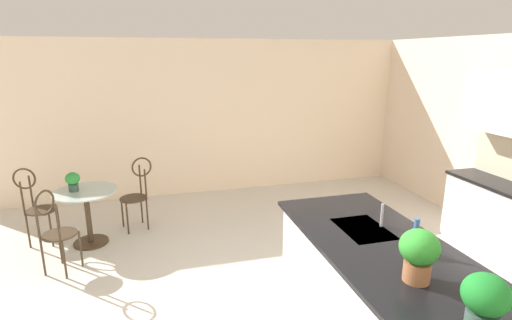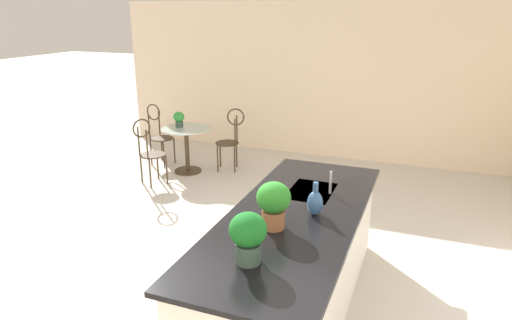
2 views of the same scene
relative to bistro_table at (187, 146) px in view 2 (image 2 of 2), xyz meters
The scene contains 12 objects.
ground_plane 3.16m from the bistro_table, 35.42° to the left, with size 40.00×40.00×0.00m, color beige.
wall_left_window 2.65m from the bistro_table, 133.41° to the left, with size 0.12×7.80×2.70m, color beige.
kitchen_island 3.90m from the bistro_table, 43.09° to the left, with size 2.80×1.06×0.92m.
bistro_table is the anchor object (origin of this frame).
chair_near_window 0.76m from the bistro_table, 18.60° to the right, with size 0.52×0.51×1.04m.
chair_by_island 0.69m from the bistro_table, 107.33° to the right, with size 0.43×0.50×1.04m.
chair_toward_desk 0.72m from the bistro_table, 119.66° to the left, with size 0.47×0.52×1.04m.
sink_faucet 3.70m from the bistro_table, 51.05° to the left, with size 0.02×0.02×0.22m, color #B2B5BA.
potted_plant_on_table 0.46m from the bistro_table, 102.33° to the right, with size 0.18×0.18×0.25m.
potted_plant_counter_far 4.56m from the bistro_table, 35.01° to the left, with size 0.26×0.26×0.36m.
potted_plant_counter_near 4.13m from the bistro_table, 39.33° to the left, with size 0.27×0.27×0.38m.
vase_on_counter 4.01m from the bistro_table, 45.24° to the left, with size 0.13×0.13×0.29m.
Camera 2 is at (3.67, 1.81, 2.55)m, focal length 32.04 mm.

